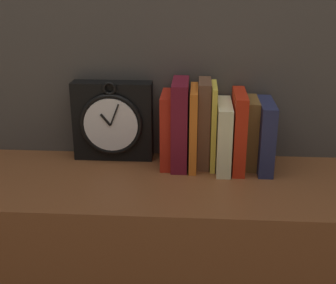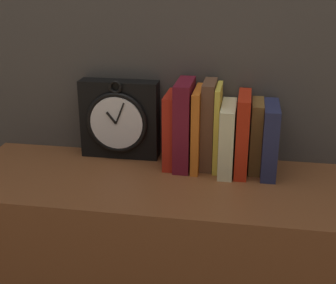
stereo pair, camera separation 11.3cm
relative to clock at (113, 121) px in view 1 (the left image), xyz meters
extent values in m
cube|color=black|center=(0.00, 0.01, 0.00)|extent=(0.22, 0.05, 0.22)
torus|color=black|center=(0.00, -0.03, 0.00)|extent=(0.17, 0.01, 0.17)
cylinder|color=silver|center=(0.00, -0.03, 0.00)|extent=(0.14, 0.01, 0.14)
cube|color=black|center=(-0.01, -0.04, 0.01)|extent=(0.03, 0.00, 0.03)
cube|color=black|center=(0.01, -0.04, 0.03)|extent=(0.03, 0.00, 0.06)
torus|color=black|center=(0.00, -0.03, 0.10)|extent=(0.04, 0.01, 0.04)
cube|color=#B52313|center=(0.15, -0.03, -0.01)|extent=(0.03, 0.12, 0.20)
cube|color=maroon|center=(0.18, -0.04, 0.01)|extent=(0.04, 0.14, 0.23)
cube|color=orange|center=(0.22, -0.04, 0.00)|extent=(0.02, 0.14, 0.21)
cube|color=brown|center=(0.25, -0.02, 0.01)|extent=(0.03, 0.11, 0.23)
cube|color=gold|center=(0.27, -0.03, 0.00)|extent=(0.01, 0.12, 0.22)
cube|color=beige|center=(0.30, -0.04, -0.02)|extent=(0.04, 0.15, 0.18)
cube|color=red|center=(0.34, -0.04, -0.01)|extent=(0.03, 0.15, 0.20)
cube|color=brown|center=(0.37, -0.02, -0.02)|extent=(0.03, 0.11, 0.18)
cube|color=#23274B|center=(0.41, -0.04, -0.02)|extent=(0.04, 0.15, 0.18)
camera|label=1|loc=(0.23, -1.20, 0.39)|focal=50.00mm
camera|label=2|loc=(0.34, -1.18, 0.39)|focal=50.00mm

